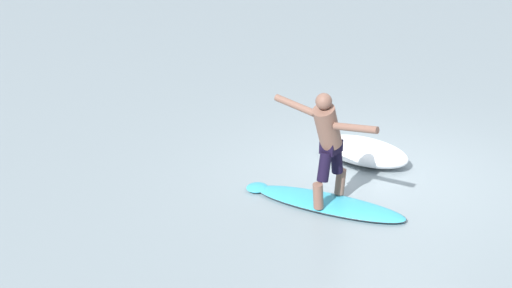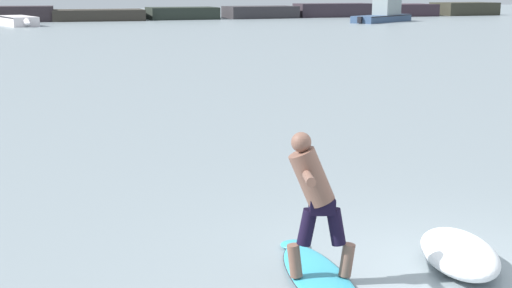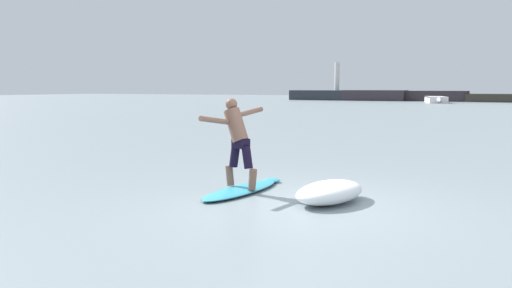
{
  "view_description": "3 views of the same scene",
  "coord_description": "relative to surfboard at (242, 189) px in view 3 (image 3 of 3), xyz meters",
  "views": [
    {
      "loc": [
        -9.46,
        -1.57,
        4.28
      ],
      "look_at": [
        -1.23,
        1.53,
        0.72
      ],
      "focal_mm": 50.0,
      "sensor_mm": 36.0,
      "label": 1
    },
    {
      "loc": [
        -4.16,
        -5.88,
        3.03
      ],
      "look_at": [
        -1.46,
        2.02,
        1.19
      ],
      "focal_mm": 50.0,
      "sensor_mm": 36.0,
      "label": 2
    },
    {
      "loc": [
        2.6,
        -7.05,
        1.81
      ],
      "look_at": [
        -1.59,
        1.76,
        0.69
      ],
      "focal_mm": 35.0,
      "sensor_mm": 36.0,
      "label": 3
    }
  ],
  "objects": [
    {
      "name": "wave_foam_at_tail",
      "position": [
        1.61,
        -0.13,
        0.13
      ],
      "size": [
        1.16,
        1.6,
        0.34
      ],
      "color": "white",
      "rests_on": "ground"
    },
    {
      "name": "ground_plane",
      "position": [
        1.27,
        -0.52,
        -0.04
      ],
      "size": [
        200.0,
        200.0,
        0.0
      ],
      "primitive_type": "plane",
      "color": "gray"
    },
    {
      "name": "small_boat_offshore",
      "position": [
        -2.27,
        54.19,
        0.36
      ],
      "size": [
        3.2,
        6.52,
        0.75
      ],
      "color": "white",
      "rests_on": "ground"
    },
    {
      "name": "surfboard",
      "position": [
        0.0,
        0.0,
        0.0
      ],
      "size": [
        0.85,
        2.29,
        0.22
      ],
      "color": "#36A4C0",
      "rests_on": "ground"
    },
    {
      "name": "surfer",
      "position": [
        -0.09,
        -0.01,
        0.94
      ],
      "size": [
        0.81,
        1.45,
        1.54
      ],
      "color": "brown",
      "rests_on": "surfboard"
    }
  ]
}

